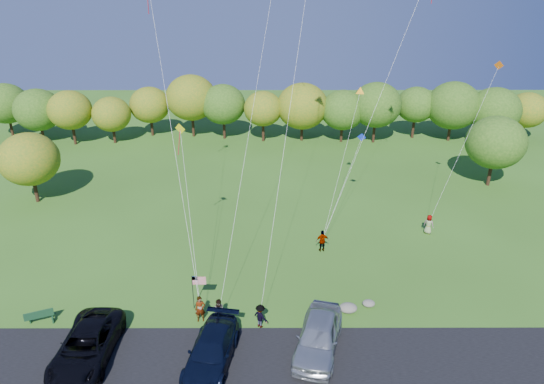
{
  "coord_description": "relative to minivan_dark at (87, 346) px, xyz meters",
  "views": [
    {
      "loc": [
        0.97,
        -25.31,
        20.11
      ],
      "look_at": [
        1.04,
        6.0,
        6.29
      ],
      "focal_mm": 32.0,
      "sensor_mm": 36.0,
      "label": 1
    }
  ],
  "objects": [
    {
      "name": "flyer_b",
      "position": [
        7.29,
        3.14,
        -0.07
      ],
      "size": [
        0.9,
        0.72,
        1.75
      ],
      "primitive_type": "imported",
      "rotation": [
        0.0,
        0.0,
        0.07
      ],
      "color": "#4C4C59",
      "rests_on": "ground"
    },
    {
      "name": "flyer_a",
      "position": [
        6.03,
        3.38,
        -0.04
      ],
      "size": [
        0.72,
        0.53,
        1.8
      ],
      "primitive_type": "imported",
      "rotation": [
        0.0,
        0.0,
        0.17
      ],
      "color": "#4C4C59",
      "rests_on": "ground"
    },
    {
      "name": "asphalt_lane",
      "position": [
        9.56,
        -0.43,
        -0.91
      ],
      "size": [
        44.0,
        6.0,
        0.06
      ],
      "primitive_type": "cube",
      "color": "black",
      "rests_on": "ground"
    },
    {
      "name": "ground",
      "position": [
        9.56,
        3.57,
        -0.94
      ],
      "size": [
        140.0,
        140.0,
        0.0
      ],
      "primitive_type": "plane",
      "color": "#325E1A",
      "rests_on": "ground"
    },
    {
      "name": "park_bench",
      "position": [
        -4.14,
        3.18,
        -0.43
      ],
      "size": [
        1.69,
        0.94,
        0.96
      ],
      "rotation": [
        0.0,
        0.0,
        0.4
      ],
      "color": "#163D22",
      "rests_on": "ground"
    },
    {
      "name": "flag_assembly",
      "position": [
        5.68,
        4.65,
        0.96
      ],
      "size": [
        0.94,
        0.61,
        2.53
      ],
      "color": "black",
      "rests_on": "ground"
    },
    {
      "name": "treeline",
      "position": [
        12.19,
        39.33,
        3.8
      ],
      "size": [
        75.04,
        28.29,
        7.99
      ],
      "color": "#3C2415",
      "rests_on": "ground"
    },
    {
      "name": "minivan_silver",
      "position": [
        13.29,
        0.65,
        0.11
      ],
      "size": [
        3.76,
        6.25,
        1.99
      ],
      "primitive_type": "imported",
      "rotation": [
        0.0,
        0.0,
        -0.26
      ],
      "color": "#AAAFB5",
      "rests_on": "asphalt_lane"
    },
    {
      "name": "flyer_e",
      "position": [
        24.03,
        14.98,
        -0.08
      ],
      "size": [
        1.0,
        0.92,
        1.71
      ],
      "primitive_type": "imported",
      "rotation": [
        0.0,
        0.0,
        2.55
      ],
      "color": "#4C4C59",
      "rests_on": "ground"
    },
    {
      "name": "flyer_d",
      "position": [
        14.64,
        12.05,
        -0.02
      ],
      "size": [
        1.14,
        0.61,
        1.84
      ],
      "primitive_type": "imported",
      "rotation": [
        0.0,
        0.0,
        3.3
      ],
      "color": "#4C4C59",
      "rests_on": "ground"
    },
    {
      "name": "minivan_navy",
      "position": [
        7.17,
        -0.37,
        -0.04
      ],
      "size": [
        3.26,
        6.09,
        1.68
      ],
      "primitive_type": "imported",
      "rotation": [
        0.0,
        0.0,
        -0.16
      ],
      "color": "black",
      "rests_on": "asphalt_lane"
    },
    {
      "name": "minivan_dark",
      "position": [
        0.0,
        0.0,
        0.0
      ],
      "size": [
        3.01,
        6.38,
        1.76
      ],
      "primitive_type": "imported",
      "rotation": [
        0.0,
        0.0,
        -0.01
      ],
      "color": "black",
      "rests_on": "asphalt_lane"
    },
    {
      "name": "trash_barrel",
      "position": [
        -0.26,
        3.15,
        -0.51
      ],
      "size": [
        0.58,
        0.58,
        0.87
      ],
      "primitive_type": "cylinder",
      "color": "#0C22BB",
      "rests_on": "ground"
    },
    {
      "name": "flyer_c",
      "position": [
        9.86,
        2.77,
        -0.13
      ],
      "size": [
        1.18,
        1.14,
        1.62
      ],
      "primitive_type": "imported",
      "rotation": [
        0.0,
        0.0,
        2.42
      ],
      "color": "#4C4C59",
      "rests_on": "ground"
    },
    {
      "name": "boulder_far",
      "position": [
        17.07,
        4.85,
        -0.72
      ],
      "size": [
        0.85,
        0.71,
        0.44
      ],
      "primitive_type": "ellipsoid",
      "color": "gray",
      "rests_on": "ground"
    },
    {
      "name": "boulder_near",
      "position": [
        15.6,
        4.25,
        -0.64
      ],
      "size": [
        1.2,
        0.94,
        0.6
      ],
      "primitive_type": "ellipsoid",
      "color": "gray",
      "rests_on": "ground"
    }
  ]
}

